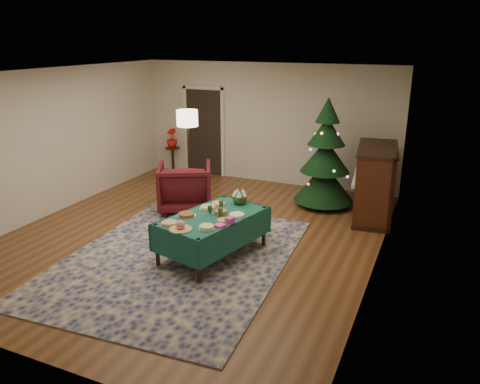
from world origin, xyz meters
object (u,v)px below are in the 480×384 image
at_px(buffet_table, 213,224).
at_px(piano, 375,183).
at_px(gift_box, 230,220).
at_px(floor_lamp, 187,123).
at_px(armchair, 185,185).
at_px(side_table, 173,161).
at_px(potted_plant, 172,142).
at_px(christmas_tree, 325,158).

xyz_separation_m(buffet_table, piano, (1.99, 2.67, 0.13)).
xyz_separation_m(gift_box, floor_lamp, (-2.17, 2.63, 0.83)).
distance_m(gift_box, floor_lamp, 3.51).
height_order(armchair, floor_lamp, floor_lamp).
xyz_separation_m(buffet_table, floor_lamp, (-1.81, 2.45, 1.00)).
relative_size(floor_lamp, side_table, 2.79).
xyz_separation_m(floor_lamp, potted_plant, (-1.19, 1.28, -0.76)).
distance_m(armchair, potted_plant, 2.66).
height_order(armchair, piano, piano).
bearing_deg(buffet_table, floor_lamp, 126.39).
relative_size(potted_plant, christmas_tree, 0.22).
bearing_deg(gift_box, buffet_table, 154.75).
bearing_deg(buffet_table, armchair, 131.49).
relative_size(side_table, christmas_tree, 0.30).
relative_size(armchair, floor_lamp, 0.56).
bearing_deg(floor_lamp, gift_box, -50.37).
xyz_separation_m(armchair, side_table, (-1.58, 2.13, -0.20)).
bearing_deg(side_table, potted_plant, 0.00).
relative_size(gift_box, piano, 0.07).
relative_size(gift_box, floor_lamp, 0.06).
xyz_separation_m(potted_plant, piano, (5.00, -1.06, -0.12)).
relative_size(floor_lamp, christmas_tree, 0.84).
height_order(side_table, potted_plant, potted_plant).
xyz_separation_m(armchair, floor_lamp, (-0.39, 0.85, 1.02)).
height_order(buffet_table, potted_plant, potted_plant).
bearing_deg(gift_box, potted_plant, 130.77).
bearing_deg(side_table, floor_lamp, -47.01).
distance_m(floor_lamp, potted_plant, 1.91).
bearing_deg(floor_lamp, potted_plant, 132.99).
distance_m(floor_lamp, piano, 3.91).
bearing_deg(piano, floor_lamp, -176.74).
distance_m(armchair, piano, 3.58).
xyz_separation_m(buffet_table, gift_box, (0.37, -0.17, 0.18)).
xyz_separation_m(side_table, potted_plant, (0.00, 0.00, 0.46)).
bearing_deg(christmas_tree, gift_box, -101.19).
xyz_separation_m(side_table, piano, (5.00, -1.06, 0.34)).
bearing_deg(floor_lamp, christmas_tree, 10.02).
bearing_deg(armchair, piano, 169.49).
xyz_separation_m(gift_box, christmas_tree, (0.62, 3.12, 0.26)).
bearing_deg(christmas_tree, armchair, -150.87).
relative_size(gift_box, armchair, 0.10).
bearing_deg(armchair, side_table, -81.19).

